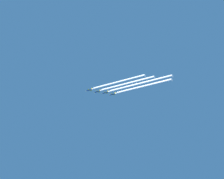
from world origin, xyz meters
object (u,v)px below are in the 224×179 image
Objects in this scene: jet_third_echelon at (105,93)px; jet_second_echelon at (97,92)px; jet_lead at (89,90)px; jet_fourth_echelon at (112,94)px.

jet_second_echelon is at bearing 139.95° from jet_third_echelon.
jet_lead is 1.00× the size of jet_second_echelon.
jet_lead is 1.00× the size of jet_fourth_echelon.
jet_third_echelon is at bearing 141.64° from jet_fourth_echelon.
jet_second_echelon is 10.44m from jet_third_echelon.
jet_third_echelon is (16.10, -13.57, -1.73)m from jet_lead.
jet_fourth_echelon is at bearing -38.36° from jet_third_echelon.
jet_lead is 30.78m from jet_fourth_echelon.
jet_lead is at bearing 140.43° from jet_fourth_echelon.
jet_second_echelon is (8.12, -6.86, -1.18)m from jet_lead.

